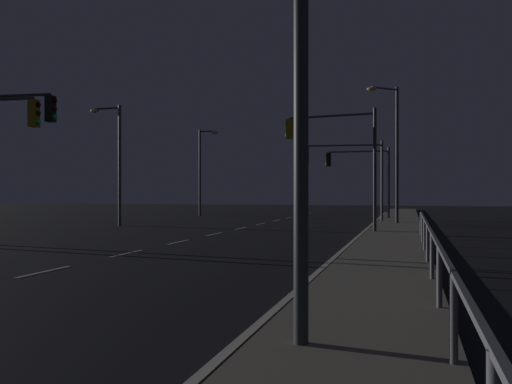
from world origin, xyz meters
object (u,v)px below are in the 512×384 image
at_px(street_lamp_mid_block, 203,164).
at_px(street_lamp_across_street, 284,8).
at_px(traffic_light_far_right, 345,164).
at_px(traffic_light_overhead_east, 7,136).
at_px(street_lamp_corner, 115,153).
at_px(traffic_light_near_right, 359,168).
at_px(street_lamp_median, 393,142).
at_px(traffic_light_far_center, 335,145).

height_order(street_lamp_mid_block, street_lamp_across_street, street_lamp_across_street).
distance_m(traffic_light_far_right, street_lamp_across_street, 27.55).
distance_m(traffic_light_overhead_east, street_lamp_corner, 11.10).
distance_m(traffic_light_near_right, street_lamp_median, 6.94).
distance_m(traffic_light_far_center, traffic_light_near_right, 12.65).
xyz_separation_m(traffic_light_near_right, street_lamp_mid_block, (-12.35, 1.98, 0.52)).
bearing_deg(traffic_light_near_right, street_lamp_corner, -140.73).
bearing_deg(traffic_light_far_right, street_lamp_across_street, -85.06).
relative_size(street_lamp_mid_block, street_lamp_across_street, 1.01).
bearing_deg(street_lamp_across_street, traffic_light_overhead_east, 141.19).
bearing_deg(traffic_light_near_right, street_lamp_mid_block, 170.88).
bearing_deg(traffic_light_near_right, street_lamp_across_street, -86.59).
height_order(traffic_light_overhead_east, traffic_light_near_right, traffic_light_overhead_east).
bearing_deg(traffic_light_overhead_east, street_lamp_across_street, -38.81).
relative_size(traffic_light_far_center, street_lamp_corner, 0.82).
xyz_separation_m(traffic_light_far_center, traffic_light_far_right, (-0.47, 8.34, -0.46)).
xyz_separation_m(traffic_light_near_right, street_lamp_across_street, (1.89, -31.75, 0.64)).
xyz_separation_m(traffic_light_far_right, street_lamp_across_street, (2.37, -27.45, 0.56)).
distance_m(traffic_light_far_right, street_lamp_mid_block, 13.44).
bearing_deg(street_lamp_across_street, traffic_light_far_right, 94.94).
height_order(traffic_light_far_center, traffic_light_far_right, traffic_light_far_center).
relative_size(traffic_light_far_center, traffic_light_far_right, 1.14).
height_order(traffic_light_overhead_east, street_lamp_median, street_lamp_median).
bearing_deg(traffic_light_far_right, traffic_light_overhead_east, -121.34).
height_order(street_lamp_mid_block, street_lamp_corner, street_lamp_corner).
distance_m(street_lamp_median, street_lamp_across_street, 25.38).
bearing_deg(traffic_light_near_right, street_lamp_median, -69.01).
bearing_deg(traffic_light_far_right, street_lamp_mid_block, 152.12).
bearing_deg(traffic_light_far_center, street_lamp_median, 68.62).
relative_size(street_lamp_median, street_lamp_corner, 1.13).
bearing_deg(street_lamp_mid_block, street_lamp_corner, -92.28).
bearing_deg(street_lamp_mid_block, traffic_light_far_center, -49.83).
bearing_deg(traffic_light_far_right, street_lamp_corner, -153.35).
distance_m(street_lamp_mid_block, street_lamp_corner, 12.50).
bearing_deg(traffic_light_near_right, traffic_light_far_center, -90.03).
xyz_separation_m(traffic_light_near_right, street_lamp_median, (2.45, -6.38, 1.21)).
bearing_deg(traffic_light_overhead_east, traffic_light_near_right, 63.01).
bearing_deg(traffic_light_far_center, traffic_light_overhead_east, -141.12).
relative_size(traffic_light_far_center, traffic_light_near_right, 1.17).
bearing_deg(street_lamp_corner, traffic_light_near_right, 39.27).
xyz_separation_m(traffic_light_overhead_east, street_lamp_corner, (-1.93, 10.93, 0.16)).
height_order(traffic_light_overhead_east, street_lamp_corner, street_lamp_corner).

